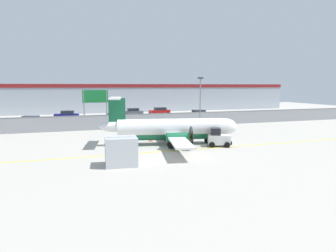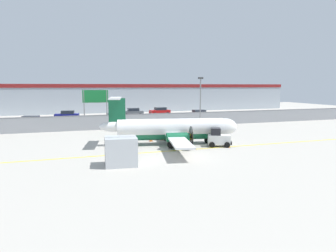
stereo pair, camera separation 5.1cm
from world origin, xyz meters
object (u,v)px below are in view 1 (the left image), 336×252
Objects in this scene: ground_crew_worker at (188,139)px; traffic_cone_near_right at (151,138)px; baggage_tug at (219,138)px; parked_car_3 at (132,112)px; commuter_airplane at (173,129)px; parked_car_1 at (67,115)px; parked_car_2 at (114,118)px; highway_sign at (95,100)px; traffic_cone_near_left at (162,137)px; traffic_cone_far_left at (228,144)px; apron_light_pole at (200,99)px; parked_car_0 at (30,121)px; parked_car_4 at (160,111)px; cargo_container at (121,151)px; parked_car_5 at (198,114)px.

traffic_cone_near_right is at bearing -168.27° from ground_crew_worker.
baggage_tug is 0.60× the size of parked_car_3.
commuter_airplane is 3.68× the size of parked_car_1.
parked_car_2 is (-1.57, 17.06, 0.58)m from traffic_cone_near_right.
parked_car_3 is 0.77× the size of highway_sign.
highway_sign is at bearing 113.82° from parked_car_1.
ground_crew_worker is 0.31× the size of highway_sign.
baggage_tug is 4.02× the size of traffic_cone_near_left.
ground_crew_worker is at bearing 172.90° from traffic_cone_far_left.
parked_car_1 is 25.67m from apron_light_pole.
baggage_tug is at bearing -72.64° from parked_car_2.
apron_light_pole reaches higher than traffic_cone_near_right.
parked_car_1 is at bearing 12.37° from parked_car_3.
parked_car_0 is 9.82m from parked_car_1.
baggage_tug is 0.59× the size of parked_car_0.
traffic_cone_near_left is 10.59m from apron_light_pole.
parked_car_2 is at bearing -170.55° from parked_car_0.
parked_car_3 is at bearing -0.55° from parked_car_4.
traffic_cone_near_left is at bearing 62.86° from cargo_container.
parked_car_2 is (-3.38, 19.38, -0.71)m from commuter_airplane.
commuter_airplane is at bearing -65.84° from highway_sign.
baggage_tug is 23.15m from parked_car_2.
baggage_tug is at bearing 96.20° from parked_car_3.
parked_car_0 is at bearing 156.93° from apron_light_pole.
commuter_airplane is at bearing 88.95° from parked_car_3.
baggage_tug reaches higher than traffic_cone_near_right.
ground_crew_worker is 2.66× the size of traffic_cone_near_right.
cargo_container reaches higher than parked_car_0.
parked_car_3 is (-2.95, 32.71, 0.58)m from traffic_cone_far_left.
traffic_cone_far_left is (11.19, 3.42, -0.79)m from cargo_container.
traffic_cone_near_right is at bearing -143.18° from apron_light_pole.
traffic_cone_near_right is 0.09× the size of apron_light_pole.
apron_light_pole is (3.19, 11.60, 3.45)m from baggage_tug.
apron_light_pole reaches higher than baggage_tug.
apron_light_pole is (6.58, 11.81, 3.35)m from ground_crew_worker.
highway_sign reaches higher than traffic_cone_near_left.
parked_car_0 and parked_car_5 have the same top height.
traffic_cone_far_left is 0.15× the size of parked_car_3.
apron_light_pole is (5.47, -20.39, 3.41)m from parked_car_3.
cargo_container is 39.19m from parked_car_4.
apron_light_pole is at bearing 163.68° from parked_car_0.
parked_car_1 is 13.34m from highway_sign.
traffic_cone_far_left is 33.30m from parked_car_4.
parked_car_4 is (14.04, 36.59, -0.21)m from cargo_container.
parked_car_1 is at bearing 116.68° from traffic_cone_far_left.
highway_sign reaches higher than ground_crew_worker.
traffic_cone_far_left is at bearing -24.83° from commuter_airplane.
parked_car_4 is 9.89m from parked_car_5.
cargo_container is at bearing -89.81° from highway_sign.
traffic_cone_far_left is at bearing -101.56° from apron_light_pole.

